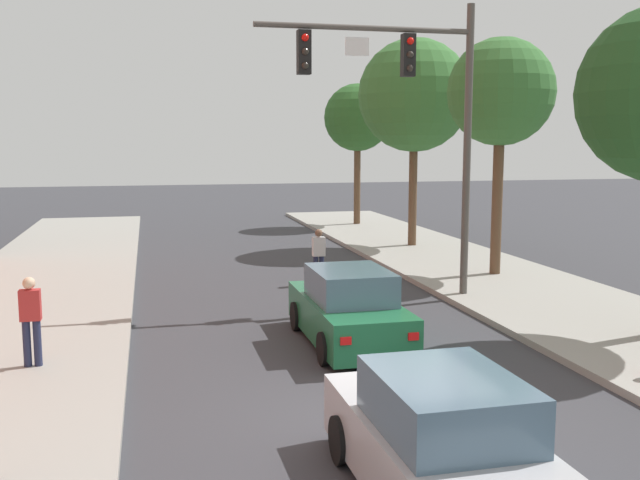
{
  "coord_description": "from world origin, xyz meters",
  "views": [
    {
      "loc": [
        -3.53,
        -9.98,
        4.21
      ],
      "look_at": [
        0.18,
        5.56,
        2.0
      ],
      "focal_mm": 40.51,
      "sensor_mm": 36.0,
      "label": 1
    }
  ],
  "objects": [
    {
      "name": "car_lead_green",
      "position": [
        0.43,
        4.09,
        0.72
      ],
      "size": [
        1.84,
        4.24,
        1.6
      ],
      "color": "#1E663D",
      "rests_on": "ground"
    },
    {
      "name": "pedestrian_crossing_road",
      "position": [
        1.28,
        10.34,
        0.91
      ],
      "size": [
        0.36,
        0.22,
        1.64
      ],
      "color": "#232847",
      "rests_on": "ground"
    },
    {
      "name": "car_following_silver",
      "position": [
        -0.34,
        -2.63,
        0.72
      ],
      "size": [
        1.86,
        4.25,
        1.6
      ],
      "color": "#B7B7BC",
      "rests_on": "ground"
    },
    {
      "name": "street_tree_second",
      "position": [
        6.78,
        10.03,
        5.6
      ],
      "size": [
        3.2,
        3.2,
        7.1
      ],
      "color": "brown",
      "rests_on": "sidewalk_right"
    },
    {
      "name": "traffic_signal_mast",
      "position": [
        3.04,
        7.55,
        5.3
      ],
      "size": [
        5.68,
        0.38,
        7.5
      ],
      "color": "#514C47",
      "rests_on": "sidewalk_right"
    },
    {
      "name": "street_tree_farthest",
      "position": [
        6.41,
        23.89,
        5.27
      ],
      "size": [
        3.24,
        3.24,
        6.78
      ],
      "color": "brown",
      "rests_on": "sidewalk_right"
    },
    {
      "name": "street_tree_third",
      "position": [
        6.46,
        16.39,
        5.89
      ],
      "size": [
        4.3,
        4.3,
        7.91
      ],
      "color": "brown",
      "rests_on": "sidewalk_right"
    },
    {
      "name": "pedestrian_sidewalk_left_walker",
      "position": [
        -5.66,
        3.54,
        1.06
      ],
      "size": [
        0.36,
        0.22,
        1.64
      ],
      "color": "#232847",
      "rests_on": "sidewalk_left"
    },
    {
      "name": "ground_plane",
      "position": [
        0.0,
        0.0,
        0.0
      ],
      "size": [
        120.0,
        120.0,
        0.0
      ],
      "primitive_type": "plane",
      "color": "#38383D"
    }
  ]
}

